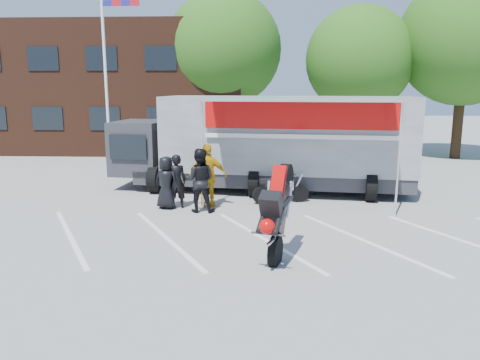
# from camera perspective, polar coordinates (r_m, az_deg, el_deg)

# --- Properties ---
(ground) EXTENTS (100.00, 100.00, 0.00)m
(ground) POSITION_cam_1_polar(r_m,az_deg,el_deg) (10.47, 1.92, -8.99)
(ground) COLOR gray
(ground) RESTS_ON ground
(parking_bay_lines) EXTENTS (18.09, 13.33, 0.01)m
(parking_bay_lines) POSITION_cam_1_polar(r_m,az_deg,el_deg) (11.41, 2.01, -7.21)
(parking_bay_lines) COLOR white
(parking_bay_lines) RESTS_ON ground
(office_building) EXTENTS (18.00, 8.00, 7.00)m
(office_building) POSITION_cam_1_polar(r_m,az_deg,el_deg) (29.60, -17.51, 10.60)
(office_building) COLOR #472516
(office_building) RESTS_ON ground
(flagpole) EXTENTS (1.61, 0.12, 8.00)m
(flagpole) POSITION_cam_1_polar(r_m,az_deg,el_deg) (20.86, -15.53, 14.87)
(flagpole) COLOR white
(flagpole) RESTS_ON ground
(tree_left) EXTENTS (6.12, 6.12, 8.64)m
(tree_left) POSITION_cam_1_polar(r_m,az_deg,el_deg) (25.97, -1.97, 15.63)
(tree_left) COLOR #382314
(tree_left) RESTS_ON ground
(tree_mid) EXTENTS (5.44, 5.44, 7.68)m
(tree_mid) POSITION_cam_1_polar(r_m,az_deg,el_deg) (25.32, 14.33, 13.99)
(tree_mid) COLOR #382314
(tree_mid) RESTS_ON ground
(tree_right) EXTENTS (6.46, 6.46, 9.12)m
(tree_right) POSITION_cam_1_polar(r_m,az_deg,el_deg) (26.33, 25.77, 15.17)
(tree_right) COLOR #382314
(tree_right) RESTS_ON ground
(transporter_truck) EXTENTS (10.87, 6.17, 3.29)m
(transporter_truck) POSITION_cam_1_polar(r_m,az_deg,el_deg) (16.61, 3.85, -1.31)
(transporter_truck) COLOR #9C9FA5
(transporter_truck) RESTS_ON ground
(parked_motorcycle) EXTENTS (1.97, 1.08, 0.98)m
(parked_motorcycle) POSITION_cam_1_polar(r_m,az_deg,el_deg) (14.92, 4.98, -2.79)
(parked_motorcycle) COLOR #B3B2B7
(parked_motorcycle) RESTS_ON ground
(stunt_bike_rider) EXTENTS (1.40, 2.08, 2.24)m
(stunt_bike_rider) POSITION_cam_1_polar(r_m,az_deg,el_deg) (10.55, 5.28, -8.86)
(stunt_bike_rider) COLOR black
(stunt_bike_rider) RESTS_ON ground
(spectator_leather_a) EXTENTS (0.90, 0.72, 1.59)m
(spectator_leather_a) POSITION_cam_1_polar(r_m,az_deg,el_deg) (14.21, -8.98, -0.31)
(spectator_leather_a) COLOR black
(spectator_leather_a) RESTS_ON ground
(spectator_leather_b) EXTENTS (0.67, 0.51, 1.65)m
(spectator_leather_b) POSITION_cam_1_polar(r_m,az_deg,el_deg) (14.21, -7.77, -0.16)
(spectator_leather_b) COLOR black
(spectator_leather_b) RESTS_ON ground
(spectator_leather_c) EXTENTS (0.92, 0.72, 1.88)m
(spectator_leather_c) POSITION_cam_1_polar(r_m,az_deg,el_deg) (13.70, -4.98, -0.04)
(spectator_leather_c) COLOR black
(spectator_leather_c) RESTS_ON ground
(spectator_hivis) EXTENTS (1.16, 0.54, 1.94)m
(spectator_hivis) POSITION_cam_1_polar(r_m,az_deg,el_deg) (14.20, -3.94, 0.51)
(spectator_hivis) COLOR #DBA00B
(spectator_hivis) RESTS_ON ground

